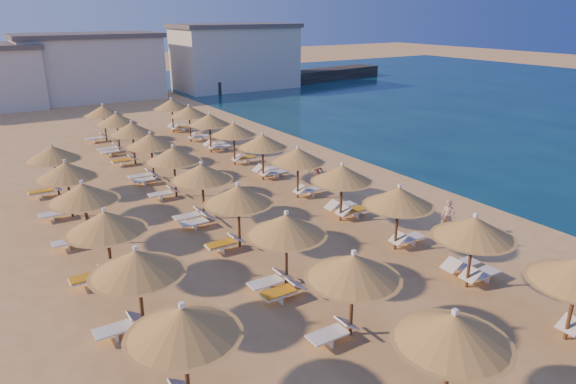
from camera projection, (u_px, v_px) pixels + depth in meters
ground at (331, 248)px, 22.08m from camera, size 220.00×220.00×0.00m
jetty at (299, 77)px, 72.63m from camera, size 30.26×8.66×1.50m
hotel_blocks at (116, 65)px, 59.06m from camera, size 46.45×9.55×8.10m
parasol_row_east at (298, 156)px, 27.21m from camera, size 3.01×40.81×2.93m
parasol_row_west at (202, 173)px, 24.43m from camera, size 3.01×40.81×2.93m
parasol_row_inland at (94, 207)px, 20.19m from camera, size 3.01×21.91×2.93m
loungers at (233, 208)px, 25.56m from camera, size 13.97×39.34×0.66m
beachgoer_a at (448, 217)px, 23.21m from camera, size 0.57×0.70×1.64m
beachgoer_c at (316, 173)px, 29.62m from camera, size 0.94×0.89×1.56m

